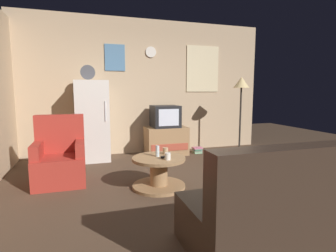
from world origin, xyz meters
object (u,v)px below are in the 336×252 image
Objects in this scene: standing_lamp at (241,88)px; couch at (289,211)px; crt_tv at (165,116)px; mug_ceramic_white at (168,156)px; tv_stand at (166,141)px; remote_control at (165,156)px; coffee_table at (159,172)px; armchair at (60,159)px; book_stack at (197,150)px; fridge at (92,121)px; wine_glass at (157,151)px; mug_ceramic_tan at (165,151)px.

standing_lamp is 0.94× the size of couch.
crt_tv reaches higher than mug_ceramic_white.
mug_ceramic_white is (-0.58, -1.96, 0.18)m from tv_stand.
remote_control is at bearing 85.63° from mug_ceramic_white.
coffee_table is (-2.10, -1.34, -1.15)m from standing_lamp.
mug_ceramic_white is at bearing -30.20° from armchair.
coffee_table is 2.17m from book_stack.
crt_tv is at bearing 0.02° from fridge.
wine_glass is at bearing -65.65° from fridge.
crt_tv is at bearing 74.08° from mug_ceramic_white.
crt_tv is at bearing 31.25° from armchair.
couch is 3.45m from book_stack.
mug_ceramic_white is at bearing -106.43° from tv_stand.
remote_control is (0.88, -1.83, -0.32)m from fridge.
remote_control is at bearing 109.65° from couch.
couch reaches higher than remote_control.
fridge is at bearing 177.93° from book_stack.
wine_glass is at bearing -143.99° from mug_ceramic_tan.
mug_ceramic_white is 0.09× the size of armchair.
tv_stand is at bearing 70.02° from coffee_table.
coffee_table is 0.33m from mug_ceramic_tan.
fridge reaches higher than standing_lamp.
standing_lamp is 2.21× the size of coffee_table.
book_stack is at bearing 52.42° from coffee_table.
standing_lamp is (1.46, -0.46, 0.56)m from crt_tv.
coffee_table is at bearing -127.58° from book_stack.
fridge is 2.46× the size of coffee_table.
fridge is 2.99m from standing_lamp.
tv_stand is 2.05m from mug_ceramic_white.
remote_control is 2.18m from book_stack.
standing_lamp reaches higher than crt_tv.
fridge is 1.33m from armchair.
crt_tv is (-0.02, -0.00, 0.51)m from tv_stand.
coffee_table is 0.24m from remote_control.
coffee_table is at bearing -25.99° from armchair.
standing_lamp is at bearing 36.64° from mug_ceramic_white.
coffee_table is at bearing -109.45° from crt_tv.
fridge is 2.23m from book_stack.
tv_stand is 1.91m from coffee_table.
fridge reaches higher than wine_glass.
tv_stand is at bearing 173.33° from book_stack.
book_stack is (1.33, 1.67, -0.43)m from wine_glass.
mug_ceramic_white is (0.07, -0.17, 0.26)m from coffee_table.
armchair is at bearing 149.80° from mug_ceramic_white.
wine_glass is at bearing 97.14° from coffee_table.
armchair is at bearing 124.18° from remote_control.
standing_lamp is (2.90, -0.46, 0.60)m from fridge.
book_stack is (0.66, 3.38, -0.25)m from couch.
tv_stand is at bearing 2.82° from crt_tv.
standing_lamp is at bearing -8.95° from fridge.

